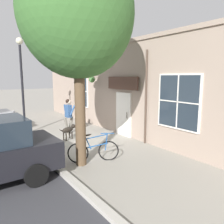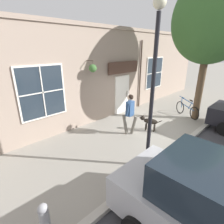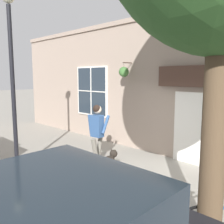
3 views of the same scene
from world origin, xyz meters
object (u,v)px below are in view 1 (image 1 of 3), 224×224
(street_lamp, at_px, (21,72))
(dog_on_leash, at_px, (69,130))
(street_tree_by_curb, at_px, (78,16))
(leaning_bicycle, at_px, (94,151))
(fire_hydrant, at_px, (14,116))
(pedestrian_walking, at_px, (68,113))

(street_lamp, bearing_deg, dog_on_leash, 122.77)
(street_tree_by_curb, xyz_separation_m, street_lamp, (0.49, -5.16, -1.55))
(street_tree_by_curb, bearing_deg, dog_on_leash, -106.83)
(leaning_bicycle, distance_m, fire_hydrant, 8.44)
(street_tree_by_curb, bearing_deg, leaning_bicycle, -178.17)
(dog_on_leash, bearing_deg, leaning_bicycle, 81.82)
(dog_on_leash, relative_size, fire_hydrant, 1.27)
(pedestrian_walking, xyz_separation_m, street_tree_by_curb, (1.31, 3.88, 3.55))
(dog_on_leash, bearing_deg, fire_hydrant, -76.93)
(dog_on_leash, bearing_deg, street_tree_by_curb, 73.17)
(pedestrian_walking, xyz_separation_m, dog_on_leash, (0.41, 0.89, -0.62))
(fire_hydrant, bearing_deg, street_lamp, 87.62)
(fire_hydrant, bearing_deg, dog_on_leash, 103.07)
(street_lamp, relative_size, fire_hydrant, 6.07)
(pedestrian_walking, bearing_deg, dog_on_leash, 65.43)
(leaning_bicycle, xyz_separation_m, street_lamp, (0.97, -5.14, 2.69))
(street_lamp, bearing_deg, pedestrian_walking, 144.64)
(leaning_bicycle, bearing_deg, pedestrian_walking, -102.18)
(leaning_bicycle, distance_m, street_lamp, 5.88)
(pedestrian_walking, height_order, street_tree_by_curb, street_tree_by_curb)
(pedestrian_walking, distance_m, dog_on_leash, 1.16)
(pedestrian_walking, height_order, dog_on_leash, pedestrian_walking)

